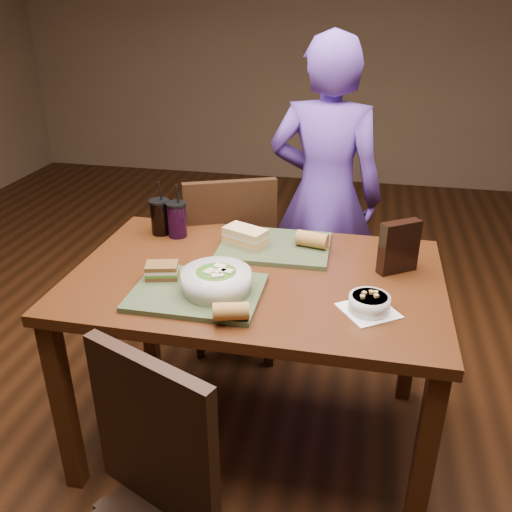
# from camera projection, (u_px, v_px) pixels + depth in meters

# --- Properties ---
(ground) EXTENTS (6.00, 6.00, 0.00)m
(ground) POSITION_uv_depth(u_px,v_px,m) (256.00, 434.00, 2.24)
(ground) COLOR #381C0B
(ground) RESTS_ON ground
(dining_table) EXTENTS (1.30, 0.85, 0.75)m
(dining_table) POSITION_uv_depth(u_px,v_px,m) (256.00, 296.00, 1.96)
(dining_table) COLOR #44210D
(dining_table) RESTS_ON ground
(chair_far) EXTENTS (0.53, 0.54, 0.93)m
(chair_far) POSITION_uv_depth(u_px,v_px,m) (237.00, 259.00, 2.55)
(chair_far) COLOR black
(chair_far) RESTS_ON ground
(diner) EXTENTS (0.58, 0.41, 1.52)m
(diner) POSITION_uv_depth(u_px,v_px,m) (325.00, 197.00, 2.62)
(diner) COLOR #563695
(diner) RESTS_ON ground
(tray_near) EXTENTS (0.42, 0.32, 0.02)m
(tray_near) POSITION_uv_depth(u_px,v_px,m) (197.00, 292.00, 1.78)
(tray_near) COLOR #394729
(tray_near) RESTS_ON dining_table
(tray_far) EXTENTS (0.43, 0.33, 0.02)m
(tray_far) POSITION_uv_depth(u_px,v_px,m) (275.00, 246.00, 2.10)
(tray_far) COLOR #394729
(tray_far) RESTS_ON dining_table
(salad_bowl) EXTENTS (0.23, 0.23, 0.08)m
(salad_bowl) POSITION_uv_depth(u_px,v_px,m) (216.00, 279.00, 1.76)
(salad_bowl) COLOR silver
(salad_bowl) RESTS_ON tray_near
(soup_bowl) EXTENTS (0.22, 0.22, 0.06)m
(soup_bowl) POSITION_uv_depth(u_px,v_px,m) (369.00, 303.00, 1.68)
(soup_bowl) COLOR white
(soup_bowl) RESTS_ON dining_table
(sandwich_near) EXTENTS (0.12, 0.10, 0.05)m
(sandwich_near) POSITION_uv_depth(u_px,v_px,m) (162.00, 271.00, 1.84)
(sandwich_near) COLOR #593819
(sandwich_near) RESTS_ON tray_near
(sandwich_far) EXTENTS (0.19, 0.15, 0.07)m
(sandwich_far) POSITION_uv_depth(u_px,v_px,m) (245.00, 236.00, 2.09)
(sandwich_far) COLOR tan
(sandwich_far) RESTS_ON tray_far
(baguette_near) EXTENTS (0.12, 0.08, 0.05)m
(baguette_near) POSITION_uv_depth(u_px,v_px,m) (231.00, 311.00, 1.60)
(baguette_near) COLOR #AD7533
(baguette_near) RESTS_ON tray_near
(baguette_far) EXTENTS (0.13, 0.08, 0.06)m
(baguette_far) POSITION_uv_depth(u_px,v_px,m) (312.00, 240.00, 2.07)
(baguette_far) COLOR #AD7533
(baguette_far) RESTS_ON tray_far
(cup_cola) EXTENTS (0.08, 0.08, 0.23)m
(cup_cola) POSITION_uv_depth(u_px,v_px,m) (160.00, 217.00, 2.21)
(cup_cola) COLOR black
(cup_cola) RESTS_ON dining_table
(cup_berry) EXTENTS (0.08, 0.08, 0.22)m
(cup_berry) POSITION_uv_depth(u_px,v_px,m) (177.00, 219.00, 2.19)
(cup_berry) COLOR black
(cup_berry) RESTS_ON dining_table
(chip_bag) EXTENTS (0.14, 0.12, 0.19)m
(chip_bag) POSITION_uv_depth(u_px,v_px,m) (399.00, 247.00, 1.89)
(chip_bag) COLOR black
(chip_bag) RESTS_ON dining_table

